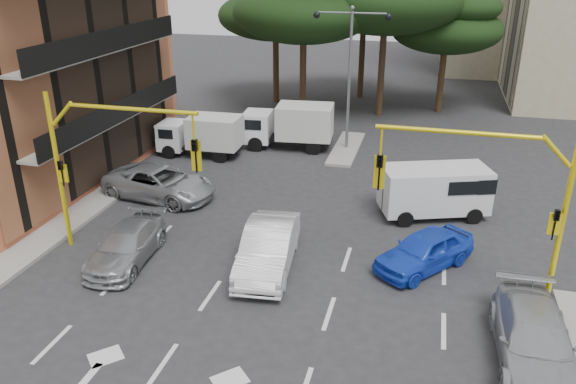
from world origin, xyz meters
name	(u,v)px	position (x,y,z in m)	size (l,w,h in m)	color
ground	(268,304)	(0.00, 0.00, 0.00)	(120.00, 120.00, 0.00)	#28282B
median_strip	(346,148)	(0.00, 16.00, 0.07)	(1.40, 6.00, 0.15)	gray
pine_left_near	(304,1)	(-3.94, 21.96, 7.60)	(9.15, 9.15, 10.23)	#382616
pine_left_far	(276,7)	(-6.94, 25.96, 6.91)	(8.32, 8.32, 9.30)	#382616
pine_right	(448,21)	(5.06, 25.96, 6.22)	(7.49, 7.49, 8.37)	#382616
signal_mast_right	(503,191)	(6.80, 1.99, 3.88)	(5.79, 0.37, 6.00)	yellow
signal_mast_left	(99,153)	(-6.80, 1.99, 3.88)	(5.79, 0.37, 6.00)	yellow
street_lamp_center	(350,54)	(0.00, 16.00, 5.43)	(4.16, 0.36, 7.77)	slate
car_white_hatch	(268,248)	(-0.64, 2.22, 0.80)	(1.70, 4.86, 1.60)	silver
car_blue_compact	(424,250)	(4.75, 3.63, 0.69)	(1.63, 4.05, 1.38)	blue
car_silver_wagon	(127,245)	(-5.78, 1.39, 0.64)	(1.78, 4.39, 1.27)	#989BA0
car_silver_cross_a	(159,183)	(-7.25, 7.00, 0.73)	(2.43, 5.28, 1.47)	#9EA2A6
car_silver_parked	(534,340)	(7.82, -0.80, 0.72)	(2.01, 4.95, 1.44)	#A4A7AC
van_white	(434,192)	(4.96, 8.19, 1.11)	(2.00, 4.43, 2.22)	silver
box_truck_a	(201,136)	(-7.68, 12.95, 1.14)	(1.95, 4.64, 2.28)	white
box_truck_b	(289,126)	(-3.31, 15.50, 1.28)	(2.18, 5.20, 2.56)	white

